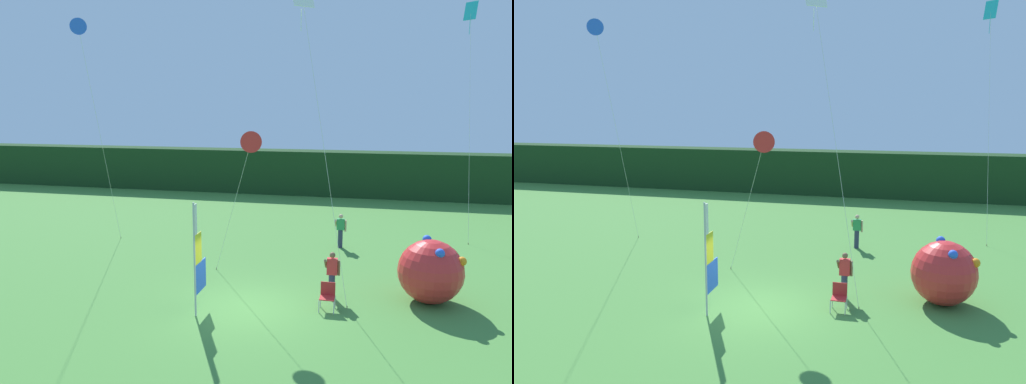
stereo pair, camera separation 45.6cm
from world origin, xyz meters
The scene contains 11 objects.
ground_plane centered at (0.00, 0.00, 0.00)m, with size 120.00×120.00×0.00m, color #478438.
distant_treeline centered at (0.00, 22.09, 1.66)m, with size 80.00×2.40×3.31m, color #193819.
banner_flag centered at (-1.46, -0.69, 1.77)m, with size 0.06×1.03×3.69m.
person_near_banner centered at (2.62, 1.55, 0.88)m, with size 0.55×0.48×1.65m.
person_mid_field centered at (2.49, 7.92, 0.85)m, with size 0.55×0.48×1.60m.
inflatable_balloon centered at (5.89, 1.95, 1.09)m, with size 2.17×2.17×2.25m.
folding_chair centered at (2.57, 0.54, 0.51)m, with size 0.51×0.51×0.89m.
kite_cyan_diamond_0 centered at (8.43, 13.06, 10.69)m, with size 0.64×3.73×11.90m.
kite_blue_delta_1 centered at (-8.16, 3.87, 9.76)m, with size 0.71×3.44×10.18m.
kite_white_diamond_2 centered at (1.46, 1.68, 9.77)m, with size 2.26×1.38×10.75m.
kite_red_delta_3 centered at (-0.34, 1.81, 5.36)m, with size 2.32×1.95×5.76m.
Camera 1 is at (3.83, -14.74, 6.56)m, focal length 34.20 mm.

